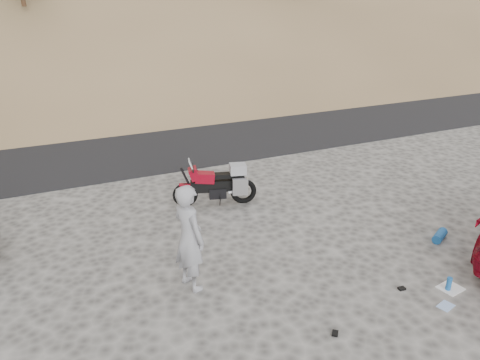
% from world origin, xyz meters
% --- Properties ---
extents(ground, '(140.00, 140.00, 0.00)m').
position_xyz_m(ground, '(0.00, 0.00, 0.00)').
color(ground, '#474542').
rests_on(ground, ground).
extents(road, '(120.00, 7.00, 0.05)m').
position_xyz_m(road, '(0.00, 9.00, 0.00)').
color(road, black).
rests_on(road, ground).
extents(motorcycle, '(1.99, 0.89, 1.21)m').
position_xyz_m(motorcycle, '(-0.48, 3.03, 0.52)').
color(motorcycle, black).
rests_on(motorcycle, ground).
extents(man, '(0.65, 0.81, 1.94)m').
position_xyz_m(man, '(-2.16, 0.12, 0.00)').
color(man, gray).
rests_on(man, ground).
extents(gear_white_cloth, '(0.45, 0.41, 0.01)m').
position_xyz_m(gear_white_cloth, '(1.98, -1.82, 0.01)').
color(gear_white_cloth, white).
rests_on(gear_white_cloth, ground).
extents(gear_blue_mat, '(0.51, 0.40, 0.19)m').
position_xyz_m(gear_blue_mat, '(3.10, -0.45, 0.10)').
color(gear_blue_mat, '#19569B').
rests_on(gear_blue_mat, ground).
extents(gear_bottle, '(0.11, 0.11, 0.25)m').
position_xyz_m(gear_bottle, '(1.90, -1.83, 0.13)').
color(gear_bottle, '#19569B').
rests_on(gear_bottle, ground).
extents(gear_funnel, '(0.16, 0.16, 0.17)m').
position_xyz_m(gear_funnel, '(2.80, -1.69, 0.09)').
color(gear_funnel, '#B6110C').
rests_on(gear_funnel, ground).
extents(gear_glove_a, '(0.13, 0.10, 0.04)m').
position_xyz_m(gear_glove_a, '(1.17, -1.49, 0.02)').
color(gear_glove_a, black).
rests_on(gear_glove_a, ground).
extents(gear_glove_b, '(0.15, 0.15, 0.04)m').
position_xyz_m(gear_glove_b, '(-0.56, -1.98, 0.02)').
color(gear_glove_b, black).
rests_on(gear_glove_b, ground).
extents(gear_blue_cloth, '(0.32, 0.27, 0.01)m').
position_xyz_m(gear_blue_cloth, '(1.51, -2.16, 0.01)').
color(gear_blue_cloth, '#97B7EA').
rests_on(gear_blue_cloth, ground).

